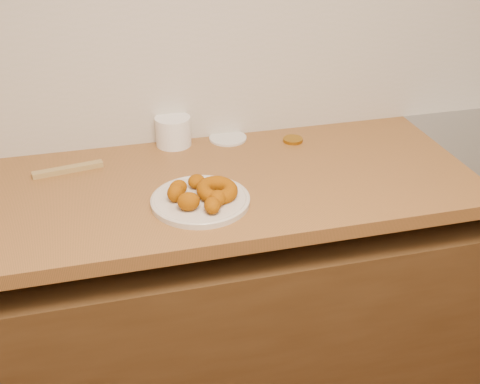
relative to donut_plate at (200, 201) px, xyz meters
The scene contains 10 objects.
base_cabinet 0.60m from the donut_plate, 21.95° to the left, with size 3.60×0.60×0.77m, color #50361C.
butcher_block 0.38m from the donut_plate, 162.62° to the left, with size 2.30×0.62×0.04m, color brown.
backsplash 0.58m from the donut_plate, 55.43° to the left, with size 3.60×0.02×0.60m, color beige.
donut_plate is the anchor object (origin of this frame).
ring_donut 0.05m from the donut_plate, ahead, with size 0.11×0.11×0.04m, color #9F5200.
fried_dough_chunks 0.04m from the donut_plate, 137.23° to the right, with size 0.16×0.20×0.05m.
plastic_tub 0.37m from the donut_plate, 91.73° to the left, with size 0.11×0.11×0.09m, color white.
tub_lid 0.40m from the donut_plate, 66.57° to the left, with size 0.12×0.12×0.01m, color silver.
brass_jar_lid 0.46m from the donut_plate, 40.51° to the left, with size 0.06×0.06×0.01m, color #A7781C.
wooden_utensil 0.42m from the donut_plate, 141.25° to the left, with size 0.20×0.02×0.02m, color #9E834B.
Camera 1 is at (-0.52, 0.26, 1.69)m, focal length 45.00 mm.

